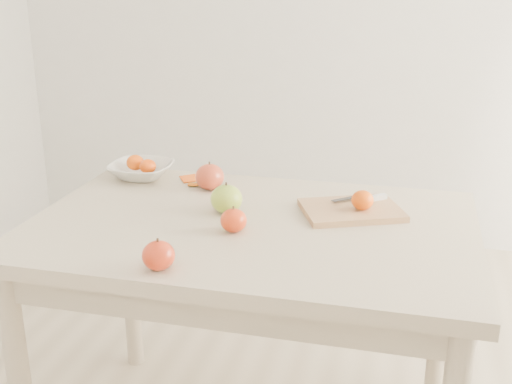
# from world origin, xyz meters

# --- Properties ---
(table) EXTENTS (1.20, 0.80, 0.75)m
(table) POSITION_xyz_m (0.00, 0.00, 0.65)
(table) COLOR beige
(table) RESTS_ON ground
(cutting_board) EXTENTS (0.32, 0.29, 0.02)m
(cutting_board) POSITION_xyz_m (0.26, 0.13, 0.76)
(cutting_board) COLOR tan
(cutting_board) RESTS_ON table
(board_tangerine) EXTENTS (0.06, 0.06, 0.05)m
(board_tangerine) POSITION_xyz_m (0.29, 0.12, 0.80)
(board_tangerine) COLOR #C73D07
(board_tangerine) RESTS_ON cutting_board
(fruit_bowl) EXTENTS (0.20, 0.20, 0.05)m
(fruit_bowl) POSITION_xyz_m (-0.45, 0.30, 0.77)
(fruit_bowl) COLOR silver
(fruit_bowl) RESTS_ON table
(bowl_tangerine_near) EXTENTS (0.06, 0.06, 0.05)m
(bowl_tangerine_near) POSITION_xyz_m (-0.48, 0.31, 0.80)
(bowl_tangerine_near) COLOR #E75708
(bowl_tangerine_near) RESTS_ON fruit_bowl
(bowl_tangerine_far) EXTENTS (0.05, 0.05, 0.05)m
(bowl_tangerine_far) POSITION_xyz_m (-0.42, 0.28, 0.80)
(bowl_tangerine_far) COLOR #E84808
(bowl_tangerine_far) RESTS_ON fruit_bowl
(orange_peel_a) EXTENTS (0.07, 0.07, 0.01)m
(orange_peel_a) POSITION_xyz_m (-0.28, 0.31, 0.75)
(orange_peel_a) COLOR #CC4A0E
(orange_peel_a) RESTS_ON table
(orange_peel_b) EXTENTS (0.05, 0.05, 0.01)m
(orange_peel_b) POSITION_xyz_m (-0.25, 0.26, 0.75)
(orange_peel_b) COLOR orange
(orange_peel_b) RESTS_ON table
(paring_knife) EXTENTS (0.16, 0.10, 0.01)m
(paring_knife) POSITION_xyz_m (0.30, 0.20, 0.78)
(paring_knife) COLOR white
(paring_knife) RESTS_ON cutting_board
(apple_green) EXTENTS (0.09, 0.09, 0.08)m
(apple_green) POSITION_xyz_m (-0.09, 0.05, 0.79)
(apple_green) COLOR #6B9E1F
(apple_green) RESTS_ON table
(apple_red_e) EXTENTS (0.07, 0.07, 0.06)m
(apple_red_e) POSITION_xyz_m (-0.03, -0.08, 0.78)
(apple_red_e) COLOR #A7150E
(apple_red_e) RESTS_ON table
(apple_red_c) EXTENTS (0.08, 0.08, 0.07)m
(apple_red_c) POSITION_xyz_m (-0.13, -0.33, 0.78)
(apple_red_c) COLOR maroon
(apple_red_c) RESTS_ON table
(apple_red_a) EXTENTS (0.09, 0.09, 0.08)m
(apple_red_a) POSITION_xyz_m (-0.20, 0.24, 0.79)
(apple_red_a) COLOR maroon
(apple_red_a) RESTS_ON table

